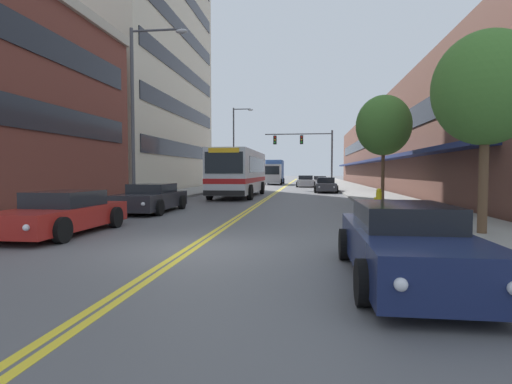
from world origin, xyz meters
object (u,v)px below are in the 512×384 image
at_px(city_bus, 240,171).
at_px(street_lamp_left_near, 140,102).
at_px(fire_hydrant, 379,198).
at_px(car_white_parked_right_far, 320,181).
at_px(street_tree_right_mid, 384,125).
at_px(street_lamp_left_far, 236,141).
at_px(car_dark_grey_parked_right_mid, 325,185).
at_px(car_red_parked_left_mid, 63,214).
at_px(car_charcoal_parked_left_near, 151,198).
at_px(car_navy_parked_right_foreground, 405,244).
at_px(traffic_signal_mast, 308,147).
at_px(box_truck, 274,172).
at_px(street_tree_right_near, 486,89).
at_px(car_beige_parked_left_far, 238,183).
at_px(car_silver_moving_lead, 306,182).

distance_m(city_bus, street_lamp_left_near, 12.02).
bearing_deg(fire_hydrant, city_bus, 128.49).
bearing_deg(street_lamp_left_near, fire_hydrant, 5.25).
xyz_separation_m(car_white_parked_right_far, street_tree_right_mid, (2.71, -28.66, 3.85)).
height_order(street_lamp_left_near, fire_hydrant, street_lamp_left_near).
bearing_deg(street_lamp_left_far, car_dark_grey_parked_right_mid, -38.63).
bearing_deg(car_red_parked_left_mid, street_lamp_left_far, 91.14).
distance_m(car_charcoal_parked_left_near, car_red_parked_left_mid, 6.44).
relative_size(car_red_parked_left_mid, car_white_parked_right_far, 1.14).
xyz_separation_m(car_navy_parked_right_foreground, traffic_signal_mast, (-1.67, 35.17, 3.77)).
bearing_deg(street_lamp_left_near, car_navy_parked_right_foreground, -48.97).
xyz_separation_m(car_navy_parked_right_foreground, box_truck, (-6.40, 49.93, 1.14)).
bearing_deg(street_tree_right_near, traffic_signal_mast, 98.81).
height_order(car_red_parked_left_mid, street_lamp_left_near, street_lamp_left_near).
relative_size(city_bus, street_tree_right_mid, 1.85).
relative_size(city_bus, car_dark_grey_parked_right_mid, 2.60).
height_order(car_dark_grey_parked_right_mid, car_white_parked_right_far, car_dark_grey_parked_right_mid).
height_order(street_lamp_left_far, fire_hydrant, street_lamp_left_far).
relative_size(box_truck, street_tree_right_near, 1.31).
bearing_deg(street_tree_right_mid, city_bus, 148.95).
xyz_separation_m(traffic_signal_mast, fire_hydrant, (3.23, -23.47, -3.78)).
bearing_deg(street_tree_right_mid, fire_hydrant, -102.12).
distance_m(city_bus, car_navy_parked_right_foreground, 23.00).
relative_size(car_beige_parked_left_far, traffic_signal_mast, 0.69).
bearing_deg(car_beige_parked_left_far, street_lamp_left_near, -91.26).
xyz_separation_m(street_tree_right_near, street_tree_right_mid, (-0.50, 11.90, 0.38)).
relative_size(car_silver_moving_lead, traffic_signal_mast, 0.60).
bearing_deg(box_truck, fire_hydrant, -78.24).
bearing_deg(fire_hydrant, traffic_signal_mast, 97.84).
bearing_deg(street_lamp_left_near, city_bus, 76.62).
height_order(car_dark_grey_parked_right_mid, fire_hydrant, car_dark_grey_parked_right_mid).
relative_size(city_bus, street_tree_right_near, 2.03).
relative_size(city_bus, car_silver_moving_lead, 2.62).
relative_size(car_navy_parked_right_foreground, box_truck, 0.67).
xyz_separation_m(car_navy_parked_right_foreground, street_lamp_left_far, (-9.41, 35.93, 4.50)).
distance_m(car_beige_parked_left_far, car_white_parked_right_far, 14.48).
distance_m(car_red_parked_left_mid, street_tree_right_near, 12.36).
distance_m(car_beige_parked_left_far, box_truck, 16.63).
relative_size(car_charcoal_parked_left_near, street_tree_right_near, 0.91).
height_order(car_white_parked_right_far, car_silver_moving_lead, car_silver_moving_lead).
relative_size(city_bus, car_navy_parked_right_foreground, 2.32).
relative_size(box_truck, street_lamp_left_far, 0.82).
bearing_deg(car_red_parked_left_mid, traffic_signal_mast, 77.23).
distance_m(car_dark_grey_parked_right_mid, street_lamp_left_far, 12.73).
height_order(car_red_parked_left_mid, box_truck, box_truck).
height_order(car_red_parked_left_mid, street_lamp_left_far, street_lamp_left_far).
bearing_deg(traffic_signal_mast, street_lamp_left_far, 174.37).
distance_m(car_charcoal_parked_left_near, box_truck, 39.72).
distance_m(street_tree_right_near, fire_hydrant, 8.08).
height_order(car_silver_moving_lead, street_lamp_left_near, street_lamp_left_near).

